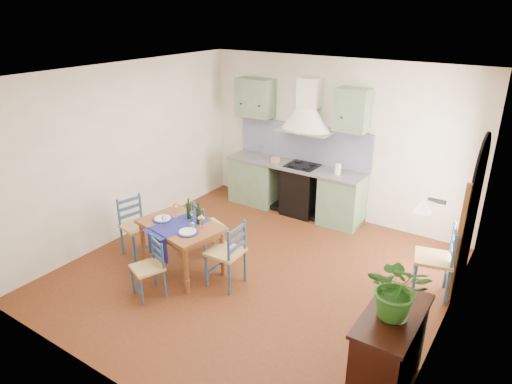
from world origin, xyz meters
TOP-DOWN VIEW (x-y plane):
  - floor at (0.00, 0.00)m, footprint 5.00×5.00m
  - back_wall at (-0.47, 2.29)m, footprint 5.00×0.96m
  - right_wall at (2.50, 0.28)m, footprint 0.26×5.00m
  - left_wall at (-2.50, 0.00)m, footprint 0.04×5.00m
  - ceiling at (0.00, 0.00)m, footprint 5.00×5.00m
  - dining_table at (-0.93, -0.50)m, footprint 1.30×1.01m
  - chair_near at (-0.87, -1.19)m, footprint 0.48×0.48m
  - chair_far at (-0.99, 0.13)m, footprint 0.50×0.50m
  - chair_left at (-1.83, -0.52)m, footprint 0.51×0.51m
  - chair_right at (-0.16, -0.43)m, footprint 0.46×0.46m
  - chair_spare at (2.23, 0.90)m, footprint 0.57×0.57m
  - sideboard at (2.26, -1.07)m, footprint 0.50×1.05m
  - potted_plant at (2.28, -1.11)m, footprint 0.65×0.60m

SIDE VIEW (x-z plane):
  - floor at x=0.00m, z-range 0.00..0.00m
  - chair_near at x=-0.87m, z-range 0.01..0.81m
  - chair_far at x=-0.99m, z-range 0.01..0.83m
  - chair_left at x=-1.83m, z-range 0.02..0.93m
  - chair_right at x=-0.16m, z-range 0.02..0.97m
  - sideboard at x=2.26m, z-range 0.04..0.98m
  - chair_spare at x=2.23m, z-range 0.02..1.02m
  - dining_table at x=-0.93m, z-range 0.13..1.19m
  - back_wall at x=-0.47m, z-range -0.35..2.45m
  - potted_plant at x=2.28m, z-range 0.94..1.54m
  - right_wall at x=2.50m, z-range -0.06..2.74m
  - left_wall at x=-2.50m, z-range 0.00..2.80m
  - ceiling at x=0.00m, z-range 2.80..2.81m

